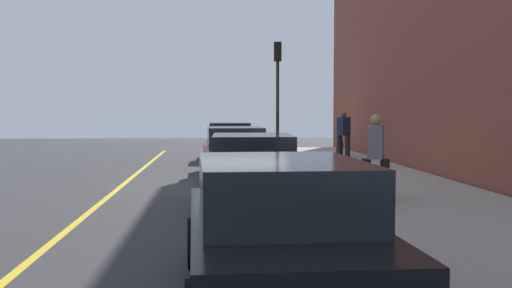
{
  "coord_description": "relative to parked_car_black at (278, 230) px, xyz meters",
  "views": [
    {
      "loc": [
        -16.98,
        0.73,
        2.01
      ],
      "look_at": [
        -1.13,
        -0.33,
        1.15
      ],
      "focal_mm": 43.58,
      "sensor_mm": 36.0,
      "label": 1
    }
  ],
  "objects": [
    {
      "name": "parked_car_red",
      "position": [
        6.46,
        -0.12,
        -0.0
      ],
      "size": [
        4.55,
        1.98,
        1.51
      ],
      "color": "black",
      "rests_on": "ground"
    },
    {
      "name": "sidewalk",
      "position": [
        10.59,
        -3.38,
        -0.68
      ],
      "size": [
        28.0,
        4.6,
        0.15
      ],
      "primitive_type": "cube",
      "color": "#A39E93",
      "rests_on": "ground"
    },
    {
      "name": "traffic_light_pole",
      "position": [
        16.42,
        -1.67,
        2.34
      ],
      "size": [
        0.35,
        0.26,
        4.36
      ],
      "color": "#2D2D19",
      "rests_on": "sidewalk"
    },
    {
      "name": "lane_stripe_centre",
      "position": [
        10.59,
        3.12,
        -0.75
      ],
      "size": [
        28.0,
        0.14,
        0.01
      ],
      "primitive_type": "cube",
      "color": "gold",
      "rests_on": "ground"
    },
    {
      "name": "parked_car_black",
      "position": [
        0.0,
        0.0,
        0.0
      ],
      "size": [
        4.7,
        2.02,
        1.51
      ],
      "color": "black",
      "rests_on": "ground"
    },
    {
      "name": "rolling_suitcase",
      "position": [
        18.55,
        -4.43,
        -0.3
      ],
      "size": [
        0.34,
        0.22,
        0.97
      ],
      "color": "#471E19",
      "rests_on": "sidewalk"
    },
    {
      "name": "pedestrian_grey_coat",
      "position": [
        6.48,
        -2.74,
        0.34
      ],
      "size": [
        0.55,
        0.57,
        1.78
      ],
      "color": "black",
      "rests_on": "sidewalk"
    },
    {
      "name": "pedestrian_navy_coat",
      "position": [
        18.16,
        -4.52,
        0.37
      ],
      "size": [
        0.56,
        0.58,
        1.83
      ],
      "color": "black",
      "rests_on": "sidewalk"
    },
    {
      "name": "ground_plane",
      "position": [
        10.59,
        -0.08,
        -0.76
      ],
      "size": [
        56.0,
        56.0,
        0.0
      ],
      "primitive_type": "plane",
      "color": "#333335"
    },
    {
      "name": "parked_car_maroon",
      "position": [
        12.22,
        0.05,
        -0.0
      ],
      "size": [
        4.58,
        2.01,
        1.51
      ],
      "color": "black",
      "rests_on": "ground"
    },
    {
      "name": "parked_car_navy",
      "position": [
        18.79,
        0.03,
        -0.0
      ],
      "size": [
        4.13,
        1.92,
        1.51
      ],
      "color": "black",
      "rests_on": "ground"
    }
  ]
}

